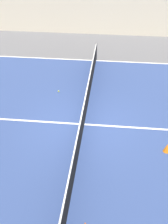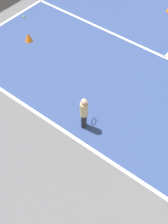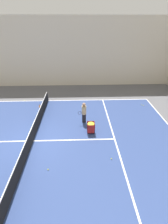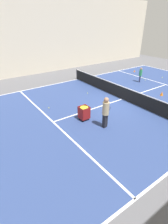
% 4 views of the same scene
% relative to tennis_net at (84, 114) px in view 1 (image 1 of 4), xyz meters
% --- Properties ---
extents(ground_plane, '(32.84, 32.84, 0.00)m').
position_rel_tennis_net_xyz_m(ground_plane, '(0.00, 0.00, -0.50)').
color(ground_plane, '#5B5B60').
extents(court_playing_area, '(11.94, 20.51, 0.00)m').
position_rel_tennis_net_xyz_m(court_playing_area, '(0.00, 0.00, -0.50)').
color(court_playing_area, navy).
rests_on(court_playing_area, ground).
extents(line_sideline_right, '(0.10, 20.51, 0.00)m').
position_rel_tennis_net_xyz_m(line_sideline_right, '(5.97, 0.00, -0.50)').
color(line_sideline_right, white).
rests_on(line_sideline_right, ground).
extents(line_centre_service, '(0.10, 11.28, 0.00)m').
position_rel_tennis_net_xyz_m(line_centre_service, '(0.00, 0.00, -0.50)').
color(line_centre_service, white).
rests_on(line_centre_service, ground).
extents(tennis_net, '(12.24, 0.10, 0.97)m').
position_rel_tennis_net_xyz_m(tennis_net, '(0.00, 0.00, 0.00)').
color(tennis_net, '#2D2D33').
rests_on(tennis_net, ground).
extents(training_cone_3, '(0.24, 0.24, 0.32)m').
position_rel_tennis_net_xyz_m(training_cone_3, '(-1.27, -3.00, -0.34)').
color(training_cone_3, orange).
rests_on(training_cone_3, ground).
extents(tennis_ball_1, '(0.07, 0.07, 0.07)m').
position_rel_tennis_net_xyz_m(tennis_ball_1, '(2.38, 1.42, -0.47)').
color(tennis_ball_1, yellow).
rests_on(tennis_ball_1, ground).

